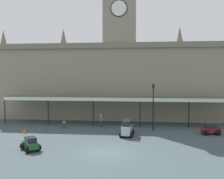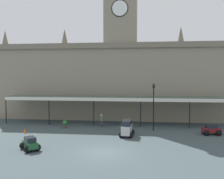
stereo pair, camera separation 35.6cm
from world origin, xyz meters
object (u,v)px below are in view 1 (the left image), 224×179
(car_green_sedan, at_px, (31,145))
(pedestrian_near_entrance, at_px, (101,120))
(car_silver_van, at_px, (127,129))
(car_maroon_sedan, at_px, (211,130))
(planter_by_canopy, at_px, (64,124))
(traffic_cone, at_px, (24,131))
(victorian_lamppost, at_px, (153,102))

(car_green_sedan, distance_m, pedestrian_near_entrance, 11.96)
(car_silver_van, xyz_separation_m, car_green_sedan, (-8.29, -6.34, -0.30))
(car_maroon_sedan, distance_m, planter_by_canopy, 17.68)
(traffic_cone, height_order, planter_by_canopy, planter_by_canopy)
(car_maroon_sedan, relative_size, planter_by_canopy, 2.19)
(car_maroon_sedan, distance_m, car_silver_van, 9.60)
(pedestrian_near_entrance, relative_size, victorian_lamppost, 0.29)
(pedestrian_near_entrance, bearing_deg, car_green_sedan, -113.17)
(car_green_sedan, relative_size, traffic_cone, 3.84)
(car_green_sedan, bearing_deg, pedestrian_near_entrance, 66.83)
(victorian_lamppost, bearing_deg, traffic_cone, -168.23)
(planter_by_canopy, bearing_deg, car_maroon_sedan, -5.61)
(pedestrian_near_entrance, bearing_deg, car_maroon_sedan, -12.44)
(traffic_cone, bearing_deg, pedestrian_near_entrance, 28.88)
(pedestrian_near_entrance, distance_m, planter_by_canopy, 4.73)
(pedestrian_near_entrance, height_order, victorian_lamppost, victorian_lamppost)
(traffic_cone, bearing_deg, victorian_lamppost, 11.77)
(car_green_sedan, relative_size, victorian_lamppost, 0.39)
(traffic_cone, bearing_deg, car_silver_van, -0.37)
(car_silver_van, height_order, planter_by_canopy, car_silver_van)
(car_green_sedan, relative_size, planter_by_canopy, 2.33)
(pedestrian_near_entrance, relative_size, planter_by_canopy, 1.74)
(planter_by_canopy, bearing_deg, traffic_cone, -137.30)
(car_maroon_sedan, height_order, car_silver_van, car_silver_van)
(car_maroon_sedan, distance_m, victorian_lamppost, 7.21)
(traffic_cone, bearing_deg, planter_by_canopy, 42.70)
(victorian_lamppost, height_order, planter_by_canopy, victorian_lamppost)
(victorian_lamppost, xyz_separation_m, traffic_cone, (-14.91, -3.11, -3.21))
(car_silver_van, height_order, victorian_lamppost, victorian_lamppost)
(pedestrian_near_entrance, xyz_separation_m, planter_by_canopy, (-4.57, -1.14, -0.42))
(car_silver_van, xyz_separation_m, planter_by_canopy, (-8.16, 3.51, -0.32))
(victorian_lamppost, bearing_deg, pedestrian_near_entrance, 167.47)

